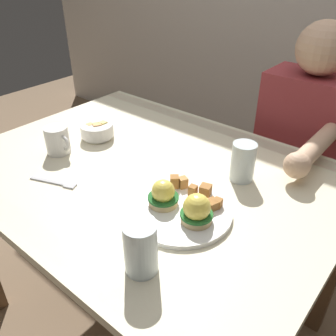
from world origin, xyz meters
TOP-DOWN VIEW (x-y plane):
  - ground_plane at (0.00, 0.00)m, footprint 6.00×6.00m
  - dining_table at (0.00, 0.00)m, footprint 1.20×0.90m
  - eggs_benedict_plate at (0.23, -0.11)m, footprint 0.27×0.27m
  - fruit_bowl at (-0.29, 0.05)m, footprint 0.12×0.12m
  - coffee_mug at (-0.30, -0.11)m, footprint 0.11×0.08m
  - fork at (-0.16, -0.23)m, footprint 0.15×0.07m
  - water_glass_near at (0.26, 0.15)m, footprint 0.07×0.07m
  - water_glass_far at (0.27, -0.31)m, footprint 0.07×0.07m
  - diner_person at (0.28, 0.60)m, footprint 0.34×0.54m

SIDE VIEW (x-z plane):
  - ground_plane at x=0.00m, z-range 0.00..0.00m
  - dining_table at x=0.00m, z-range 0.26..1.00m
  - diner_person at x=0.28m, z-range 0.08..1.22m
  - fork at x=-0.16m, z-range 0.74..0.74m
  - eggs_benedict_plate at x=0.23m, z-range 0.72..0.81m
  - fruit_bowl at x=-0.29m, z-range 0.74..0.80m
  - coffee_mug at x=-0.30m, z-range 0.74..0.84m
  - water_glass_near at x=0.26m, z-range 0.73..0.85m
  - water_glass_far at x=0.27m, z-range 0.73..0.86m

